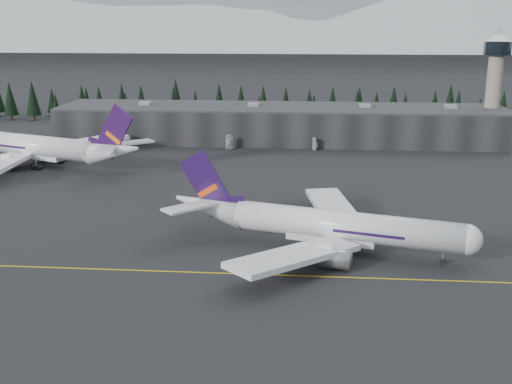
# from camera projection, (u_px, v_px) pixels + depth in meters

# --- Properties ---
(ground) EXTENTS (1400.00, 1400.00, 0.00)m
(ground) POSITION_uv_depth(u_px,v_px,m) (246.00, 270.00, 114.65)
(ground) COLOR black
(ground) RESTS_ON ground
(taxiline) EXTENTS (400.00, 0.40, 0.02)m
(taxiline) POSITION_uv_depth(u_px,v_px,m) (245.00, 274.00, 112.72)
(taxiline) COLOR gold
(taxiline) RESTS_ON ground
(terminal) EXTENTS (160.00, 30.00, 12.60)m
(terminal) POSITION_uv_depth(u_px,v_px,m) (281.00, 123.00, 233.12)
(terminal) COLOR black
(terminal) RESTS_ON ground
(control_tower) EXTENTS (10.00, 10.00, 37.70)m
(control_tower) POSITION_uv_depth(u_px,v_px,m) (495.00, 77.00, 225.28)
(control_tower) COLOR gray
(control_tower) RESTS_ON ground
(treeline) EXTENTS (360.00, 20.00, 15.00)m
(treeline) POSITION_uv_depth(u_px,v_px,m) (285.00, 107.00, 268.37)
(treeline) COLOR black
(treeline) RESTS_ON ground
(mountain_ridge) EXTENTS (4400.00, 900.00, 420.00)m
(mountain_ridge) POSITION_uv_depth(u_px,v_px,m) (306.00, 44.00, 1075.75)
(mountain_ridge) COLOR white
(mountain_ridge) RESTS_ON ground
(jet_main) EXTENTS (60.01, 54.51, 18.02)m
(jet_main) POSITION_uv_depth(u_px,v_px,m) (319.00, 224.00, 123.87)
(jet_main) COLOR silver
(jet_main) RESTS_ON ground
(jet_parked) EXTENTS (67.28, 60.19, 20.46)m
(jet_parked) POSITION_uv_depth(u_px,v_px,m) (43.00, 147.00, 193.29)
(jet_parked) COLOR white
(jet_parked) RESTS_ON ground
(gse_vehicle_a) EXTENTS (4.12, 5.77, 1.46)m
(gse_vehicle_a) POSITION_uv_depth(u_px,v_px,m) (229.00, 148.00, 218.51)
(gse_vehicle_a) COLOR silver
(gse_vehicle_a) RESTS_ON ground
(gse_vehicle_b) EXTENTS (4.88, 3.47, 1.54)m
(gse_vehicle_b) POSITION_uv_depth(u_px,v_px,m) (315.00, 148.00, 217.18)
(gse_vehicle_b) COLOR silver
(gse_vehicle_b) RESTS_ON ground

